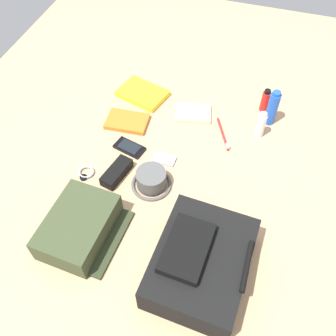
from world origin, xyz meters
TOP-DOWN VIEW (x-y plane):
  - ground_plane at (0.00, 0.00)m, footprint 2.64×2.02m
  - backpack at (0.34, 0.21)m, footprint 0.37×0.30m
  - toiletry_pouch at (0.33, -0.20)m, footprint 0.28×0.25m
  - bucket_hat at (0.06, -0.04)m, footprint 0.15×0.15m
  - sunscreen_spray at (-0.46, 0.29)m, footprint 0.04×0.04m
  - deodorant_spray at (-0.40, 0.32)m, footprint 0.04×0.04m
  - toothpaste_tube at (-0.31, 0.29)m, footprint 0.04×0.04m
  - paperback_novel at (-0.39, -0.24)m, footprint 0.19×0.24m
  - travel_guidebook at (-0.21, -0.25)m, footprint 0.13×0.18m
  - cell_phone at (-0.08, -0.19)m, footprint 0.09×0.13m
  - media_player at (-0.06, -0.03)m, footprint 0.06×0.09m
  - wristwatch at (0.09, -0.30)m, footprint 0.07×0.06m
  - toothbrush at (-0.25, 0.16)m, footprint 0.17×0.09m
  - notepad at (-0.34, 0.01)m, footprint 0.14×0.17m
  - sunglasses_case at (0.06, -0.18)m, footprint 0.15×0.09m

SIDE VIEW (x-z plane):
  - ground_plane at x=0.00m, z-range -0.02..0.00m
  - media_player at x=-0.06m, z-range 0.00..0.01m
  - wristwatch at x=0.09m, z-range 0.00..0.01m
  - cell_phone at x=-0.08m, z-range 0.00..0.01m
  - toothbrush at x=-0.25m, z-range 0.00..0.02m
  - notepad at x=-0.34m, z-range 0.00..0.02m
  - travel_guidebook at x=-0.21m, z-range 0.00..0.02m
  - paperback_novel at x=-0.39m, z-range 0.00..0.02m
  - sunglasses_case at x=0.06m, z-range 0.00..0.04m
  - bucket_hat at x=0.06m, z-range 0.00..0.07m
  - toiletry_pouch at x=0.33m, z-range 0.00..0.10m
  - sunscreen_spray at x=-0.46m, z-range 0.00..0.10m
  - toothpaste_tube at x=-0.31m, z-range 0.00..0.12m
  - backpack at x=0.34m, z-range -0.01..0.14m
  - deodorant_spray at x=-0.40m, z-range 0.00..0.16m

